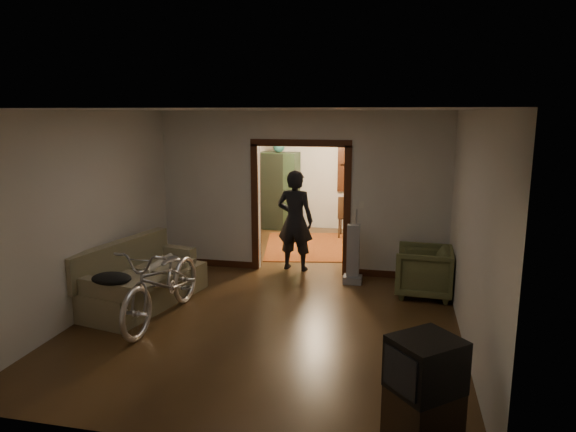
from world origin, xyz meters
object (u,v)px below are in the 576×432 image
(bicycle, at_px, (163,282))
(desk, at_px, (378,221))
(person, at_px, (295,220))
(locker, at_px, (279,191))
(armchair, at_px, (424,271))
(sofa, at_px, (143,273))

(bicycle, relative_size, desk, 2.03)
(person, height_order, locker, locker)
(desk, bearing_deg, armchair, -64.56)
(sofa, height_order, locker, locker)
(bicycle, relative_size, armchair, 2.43)
(person, xyz_separation_m, desk, (1.34, 2.72, -0.52))
(person, relative_size, desk, 1.78)
(armchair, xyz_separation_m, desk, (-0.85, 3.60, -0.01))
(sofa, distance_m, bicycle, 0.75)
(person, bearing_deg, armchair, 165.27)
(armchair, height_order, desk, armchair)
(person, bearing_deg, sofa, 56.39)
(locker, bearing_deg, bicycle, -87.20)
(person, bearing_deg, desk, -109.06)
(bicycle, height_order, desk, bicycle)
(bicycle, bearing_deg, sofa, 140.24)
(sofa, bearing_deg, bicycle, -29.93)
(bicycle, bearing_deg, desk, 65.85)
(locker, height_order, desk, locker)
(bicycle, xyz_separation_m, armchair, (3.46, 1.74, -0.15))
(desk, bearing_deg, person, -104.06)
(sofa, distance_m, person, 2.83)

